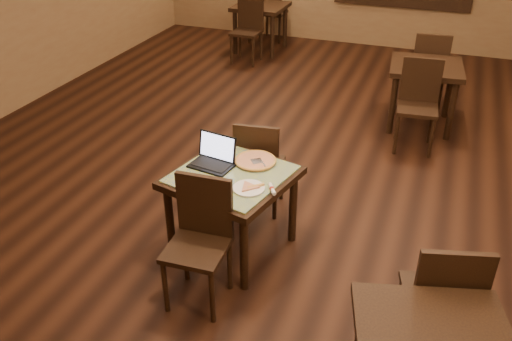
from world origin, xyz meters
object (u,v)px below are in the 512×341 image
at_px(other_table_a, 425,75).
at_px(other_table_a_chair_far, 429,66).
at_px(pizza_pan, 255,162).
at_px(other_table_a_chair_near, 418,99).
at_px(chair_main_near, 200,234).
at_px(chair_main_far, 258,162).
at_px(other_table_c_chair_far, 443,297).
at_px(laptop, 214,157).
at_px(other_table_b_chair_near, 248,26).
at_px(other_table_b, 261,13).
at_px(other_table_b_chair_far, 272,9).
at_px(tiled_table, 232,184).

xyz_separation_m(other_table_a, other_table_a_chair_far, (0.01, 0.61, -0.08)).
relative_size(pizza_pan, other_table_a_chair_near, 0.31).
height_order(chair_main_near, chair_main_far, chair_main_near).
distance_m(chair_main_near, pizza_pan, 0.88).
relative_size(other_table_a, other_table_c_chair_far, 0.92).
height_order(laptop, other_table_a_chair_near, other_table_a_chair_near).
bearing_deg(chair_main_near, other_table_b_chair_near, 104.35).
xyz_separation_m(other_table_a_chair_far, other_table_b, (-2.98, 1.61, 0.08)).
relative_size(laptop, other_table_b, 0.45).
xyz_separation_m(pizza_pan, other_table_b_chair_far, (-1.82, 5.78, -0.18)).
height_order(chair_main_near, other_table_c_chair_far, other_table_c_chair_far).
bearing_deg(other_table_b_chair_near, laptop, -71.46).
xyz_separation_m(pizza_pan, other_table_a_chair_near, (1.15, 2.34, -0.18)).
bearing_deg(other_table_b_chair_far, other_table_a_chair_near, 131.69).
distance_m(laptop, other_table_a, 3.42).
bearing_deg(laptop, other_table_b, 114.58).
bearing_deg(other_table_c_chair_far, tiled_table, -37.12).
distance_m(pizza_pan, other_table_a, 3.17).
relative_size(other_table_a_chair_near, other_table_c_chair_far, 1.02).
distance_m(other_table_a_chair_far, other_table_b_chair_near, 3.15).
bearing_deg(chair_main_far, other_table_b, -77.74).
xyz_separation_m(chair_main_near, other_table_b_chair_near, (-1.69, 5.42, 0.01)).
relative_size(chair_main_far, other_table_a, 1.03).
xyz_separation_m(chair_main_near, chair_main_far, (0.02, 1.23, -0.03)).
relative_size(laptop, other_table_a_chair_near, 0.37).
relative_size(chair_main_far, pizza_pan, 2.98).
xyz_separation_m(chair_main_near, other_table_a_chair_near, (1.27, 3.19, 0.02)).
distance_m(laptop, other_table_b_chair_far, 6.10).
bearing_deg(chair_main_near, other_table_a_chair_far, 70.72).
bearing_deg(pizza_pan, other_table_c_chair_far, -29.80).
bearing_deg(chair_main_far, other_table_a_chair_far, -119.14).
bearing_deg(chair_main_far, laptop, 60.13).
distance_m(other_table_a, other_table_b, 3.71).
relative_size(tiled_table, other_table_a_chair_far, 1.06).
distance_m(pizza_pan, other_table_b_chair_near, 4.92).
height_order(laptop, other_table_c_chair_far, other_table_c_chair_far).
distance_m(chair_main_near, other_table_b_chair_near, 5.68).
xyz_separation_m(chair_main_near, other_table_a_chair_far, (1.29, 4.41, 0.02)).
bearing_deg(chair_main_near, other_table_b, 102.71).
bearing_deg(chair_main_near, tiled_table, 86.55).
bearing_deg(other_table_b_chair_far, other_table_c_chair_far, 118.06).
bearing_deg(other_table_c_chair_far, laptop, -37.82).
bearing_deg(chair_main_near, laptop, 102.21).
distance_m(pizza_pan, other_table_b_chair_far, 6.06).
distance_m(other_table_a_chair_near, other_table_a_chair_far, 1.22).
distance_m(other_table_a, other_table_b_chair_far, 4.10).
xyz_separation_m(laptop, other_table_a, (1.47, 3.09, -0.15)).
bearing_deg(other_table_b_chair_far, laptop, 105.11).
height_order(other_table_a_chair_far, other_table_b_chair_near, other_table_a_chair_far).
bearing_deg(pizza_pan, tiled_table, -116.57).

